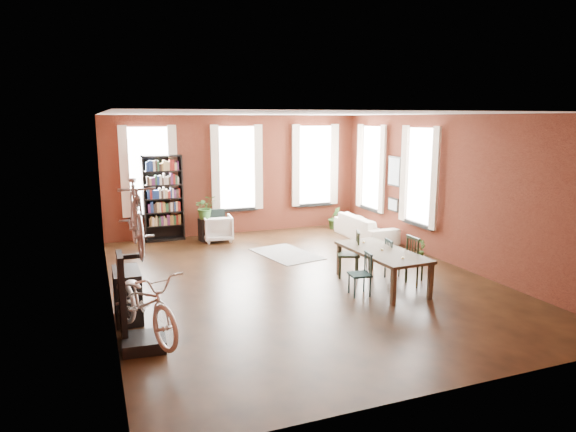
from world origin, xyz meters
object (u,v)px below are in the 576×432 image
cream_sofa (365,223)px  bike_trainer (144,343)px  dining_chair_d (396,259)px  bookshelf (163,198)px  white_armchair (218,227)px  console_table (128,295)px  dining_table (381,268)px  plant_stand (205,230)px  dining_chair_a (360,274)px  dining_chair_c (420,260)px  bicycle_floor (143,271)px  dining_chair_b (348,254)px

cream_sofa → bike_trainer: 7.70m
dining_chair_d → bookshelf: size_ratio=0.37×
white_armchair → console_table: 5.28m
dining_table → bookshelf: (-3.30, 5.22, 0.76)m
bookshelf → cream_sofa: size_ratio=1.06×
white_armchair → plant_stand: 0.33m
dining_chair_a → dining_chair_c: dining_chair_c is taller
dining_chair_d → dining_chair_a: bearing=125.3°
white_armchair → console_table: console_table is taller
bookshelf → cream_sofa: bearing=-19.0°
dining_chair_c → plant_stand: 5.83m
white_armchair → bicycle_floor: (-2.39, -5.79, 0.74)m
dining_chair_b → bookshelf: 5.42m
bookshelf → bicycle_floor: bookshelf is taller
dining_chair_b → dining_chair_c: (1.04, -0.93, 0.01)m
dining_chair_b → white_armchair: (-1.72, 3.90, -0.09)m
console_table → bicycle_floor: bicycle_floor is taller
console_table → bicycle_floor: bearing=-82.6°
dining_chair_c → plant_stand: bearing=32.3°
bookshelf → plant_stand: size_ratio=3.78×
bookshelf → bike_trainer: bookshelf is taller
dining_table → cream_sofa: bearing=62.1°
white_armchair → bicycle_floor: size_ratio=0.39×
dining_table → dining_chair_d: dining_chair_d is taller
bookshelf → white_armchair: (1.26, -0.57, -0.73)m
dining_table → dining_chair_d: 0.53m
bookshelf → console_table: bookshelf is taller
dining_table → cream_sofa: size_ratio=0.97×
white_armchair → dining_chair_b: bearing=119.5°
cream_sofa → bicycle_floor: (-6.08, -4.66, 0.70)m
dining_chair_b → bike_trainer: bearing=-42.5°
dining_table → dining_chair_c: (0.73, -0.19, 0.13)m
cream_sofa → bicycle_floor: size_ratio=1.11×
bicycle_floor → bookshelf: bearing=60.3°
dining_chair_b → dining_chair_a: bearing=5.8°
dining_table → dining_chair_b: dining_chair_b is taller
dining_chair_a → dining_chair_b: dining_chair_b is taller
dining_table → white_armchair: size_ratio=2.75×
bike_trainer → console_table: (-0.12, 1.17, 0.32)m
bicycle_floor → bike_trainer: bearing=-174.6°
cream_sofa → console_table: (-6.23, -3.50, -0.01)m
dining_chair_c → bike_trainer: size_ratio=1.64×
dining_chair_a → dining_chair_d: (1.11, 0.56, 0.01)m
plant_stand → bike_trainer: bearing=-109.7°
dining_chair_a → dining_chair_b: bearing=170.3°
bicycle_floor → console_table: bearing=77.8°
dining_chair_a → dining_chair_d: size_ratio=0.97×
console_table → bicycle_floor: size_ratio=0.43×
bookshelf → white_armchair: bearing=-24.4°
dining_chair_a → bookshelf: (-2.66, 5.53, 0.71)m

